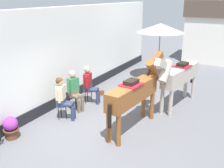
{
  "coord_description": "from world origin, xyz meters",
  "views": [
    {
      "loc": [
        3.42,
        -5.8,
        3.79
      ],
      "look_at": [
        -0.4,
        1.2,
        1.05
      ],
      "focal_mm": 41.96,
      "sensor_mm": 36.0,
      "label": 1
    }
  ],
  "objects_px": {
    "seated_visitor_near": "(63,96)",
    "seated_visitor_far": "(89,83)",
    "seated_visitor_middle": "(74,88)",
    "flower_planter_near": "(11,127)",
    "cafe_parasol": "(160,28)",
    "saddled_horse_near": "(135,91)",
    "saddled_horse_far": "(179,75)",
    "satchel_bag": "(101,93)"
  },
  "relations": [
    {
      "from": "flower_planter_near",
      "to": "satchel_bag",
      "type": "distance_m",
      "value": 4.03
    },
    {
      "from": "seated_visitor_far",
      "to": "saddled_horse_far",
      "type": "bearing_deg",
      "value": 22.38
    },
    {
      "from": "seated_visitor_near",
      "to": "seated_visitor_far",
      "type": "distance_m",
      "value": 1.51
    },
    {
      "from": "seated_visitor_near",
      "to": "flower_planter_near",
      "type": "height_order",
      "value": "seated_visitor_near"
    },
    {
      "from": "seated_visitor_middle",
      "to": "saddled_horse_far",
      "type": "height_order",
      "value": "saddled_horse_far"
    },
    {
      "from": "seated_visitor_middle",
      "to": "saddled_horse_near",
      "type": "distance_m",
      "value": 2.39
    },
    {
      "from": "seated_visitor_far",
      "to": "cafe_parasol",
      "type": "height_order",
      "value": "cafe_parasol"
    },
    {
      "from": "seated_visitor_near",
      "to": "flower_planter_near",
      "type": "bearing_deg",
      "value": -107.9
    },
    {
      "from": "seated_visitor_near",
      "to": "satchel_bag",
      "type": "relative_size",
      "value": 4.96
    },
    {
      "from": "cafe_parasol",
      "to": "satchel_bag",
      "type": "relative_size",
      "value": 9.21
    },
    {
      "from": "seated_visitor_near",
      "to": "saddled_horse_far",
      "type": "relative_size",
      "value": 0.47
    },
    {
      "from": "seated_visitor_near",
      "to": "flower_planter_near",
      "type": "xyz_separation_m",
      "value": [
        -0.53,
        -1.64,
        -0.44
      ]
    },
    {
      "from": "seated_visitor_far",
      "to": "cafe_parasol",
      "type": "relative_size",
      "value": 0.54
    },
    {
      "from": "saddled_horse_far",
      "to": "cafe_parasol",
      "type": "xyz_separation_m",
      "value": [
        -1.66,
        2.74,
        1.2
      ]
    },
    {
      "from": "seated_visitor_far",
      "to": "cafe_parasol",
      "type": "bearing_deg",
      "value": 72.61
    },
    {
      "from": "saddled_horse_near",
      "to": "saddled_horse_far",
      "type": "xyz_separation_m",
      "value": [
        0.69,
        2.16,
        0.0
      ]
    },
    {
      "from": "seated_visitor_middle",
      "to": "seated_visitor_far",
      "type": "relative_size",
      "value": 1.0
    },
    {
      "from": "seated_visitor_near",
      "to": "saddled_horse_near",
      "type": "bearing_deg",
      "value": 13.8
    },
    {
      "from": "seated_visitor_middle",
      "to": "saddled_horse_near",
      "type": "bearing_deg",
      "value": -5.78
    },
    {
      "from": "cafe_parasol",
      "to": "seated_visitor_far",
      "type": "bearing_deg",
      "value": -107.39
    },
    {
      "from": "saddled_horse_near",
      "to": "satchel_bag",
      "type": "bearing_deg",
      "value": 141.19
    },
    {
      "from": "saddled_horse_near",
      "to": "seated_visitor_near",
      "type": "bearing_deg",
      "value": -166.2
    },
    {
      "from": "seated_visitor_middle",
      "to": "saddled_horse_far",
      "type": "bearing_deg",
      "value": 32.37
    },
    {
      "from": "seated_visitor_middle",
      "to": "cafe_parasol",
      "type": "relative_size",
      "value": 0.54
    },
    {
      "from": "saddled_horse_far",
      "to": "flower_planter_near",
      "type": "height_order",
      "value": "saddled_horse_far"
    },
    {
      "from": "seated_visitor_near",
      "to": "saddled_horse_far",
      "type": "bearing_deg",
      "value": 43.0
    },
    {
      "from": "cafe_parasol",
      "to": "saddled_horse_near",
      "type": "bearing_deg",
      "value": -78.73
    },
    {
      "from": "seated_visitor_near",
      "to": "seated_visitor_middle",
      "type": "bearing_deg",
      "value": 99.76
    },
    {
      "from": "seated_visitor_far",
      "to": "satchel_bag",
      "type": "distance_m",
      "value": 1.09
    },
    {
      "from": "cafe_parasol",
      "to": "satchel_bag",
      "type": "height_order",
      "value": "cafe_parasol"
    },
    {
      "from": "saddled_horse_far",
      "to": "flower_planter_near",
      "type": "xyz_separation_m",
      "value": [
        -3.42,
        -4.34,
        -0.82
      ]
    },
    {
      "from": "seated_visitor_far",
      "to": "saddled_horse_far",
      "type": "relative_size",
      "value": 0.47
    },
    {
      "from": "saddled_horse_far",
      "to": "flower_planter_near",
      "type": "distance_m",
      "value": 5.59
    },
    {
      "from": "seated_visitor_middle",
      "to": "flower_planter_near",
      "type": "distance_m",
      "value": 2.49
    },
    {
      "from": "seated_visitor_near",
      "to": "seated_visitor_far",
      "type": "xyz_separation_m",
      "value": [
        -0.0,
        1.51,
        0.0
      ]
    },
    {
      "from": "seated_visitor_near",
      "to": "flower_planter_near",
      "type": "relative_size",
      "value": 2.17
    },
    {
      "from": "seated_visitor_middle",
      "to": "seated_visitor_near",
      "type": "bearing_deg",
      "value": -80.24
    },
    {
      "from": "seated_visitor_near",
      "to": "seated_visitor_far",
      "type": "relative_size",
      "value": 1.0
    },
    {
      "from": "cafe_parasol",
      "to": "seated_visitor_middle",
      "type": "bearing_deg",
      "value": -106.34
    },
    {
      "from": "flower_planter_near",
      "to": "cafe_parasol",
      "type": "relative_size",
      "value": 0.25
    },
    {
      "from": "seated_visitor_middle",
      "to": "flower_planter_near",
      "type": "bearing_deg",
      "value": -99.26
    },
    {
      "from": "saddled_horse_near",
      "to": "saddled_horse_far",
      "type": "bearing_deg",
      "value": 72.35
    }
  ]
}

